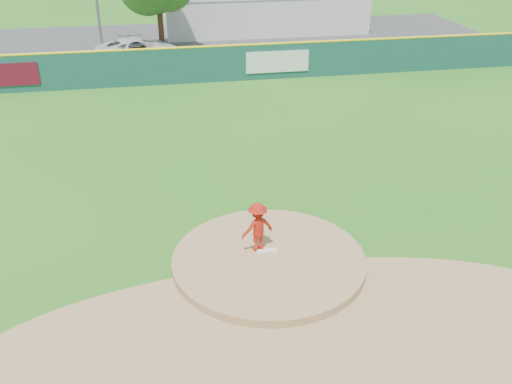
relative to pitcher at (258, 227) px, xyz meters
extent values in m
plane|color=#286B19|center=(0.24, -0.45, -1.00)|extent=(120.00, 120.00, 0.00)
cylinder|color=#9E774C|center=(0.24, -0.45, -1.00)|extent=(5.50, 5.50, 0.50)
cube|color=white|center=(0.24, -0.15, -0.73)|extent=(0.60, 0.15, 0.04)
cylinder|color=#9E774C|center=(0.24, -3.45, -0.99)|extent=(15.40, 15.40, 0.01)
cube|color=#38383A|center=(0.24, 26.55, -0.99)|extent=(44.00, 16.00, 0.02)
imported|color=#B21D0F|center=(0.00, 0.00, 0.00)|extent=(1.09, 0.82, 1.50)
imported|color=silver|center=(-3.29, 22.84, -0.25)|extent=(5.76, 3.95, 1.46)
cube|color=silver|center=(6.24, 31.55, 0.60)|extent=(15.00, 8.00, 3.20)
cube|color=maroon|center=(-10.24, 17.47, 0.00)|extent=(3.60, 0.04, 1.20)
cube|color=white|center=(4.44, 17.47, 0.00)|extent=(3.60, 0.04, 1.20)
cube|color=#15463F|center=(0.24, 17.55, 0.00)|extent=(40.00, 0.10, 2.00)
cylinder|color=yellow|center=(0.24, 17.55, 1.00)|extent=(40.00, 0.14, 0.14)
cylinder|color=#382314|center=(-1.76, 24.55, 0.30)|extent=(0.36, 0.36, 2.60)
cylinder|color=#382314|center=(13.24, 35.55, -0.20)|extent=(0.40, 0.40, 1.60)
camera|label=1|loc=(-2.58, -13.62, 8.39)|focal=40.00mm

